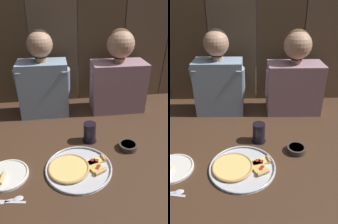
% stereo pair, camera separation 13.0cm
% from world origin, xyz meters
% --- Properties ---
extents(ground_plane, '(3.20, 3.20, 0.00)m').
position_xyz_m(ground_plane, '(0.00, 0.00, 0.00)').
color(ground_plane, '#422B1C').
extents(pizza_tray, '(0.35, 0.35, 0.03)m').
position_xyz_m(pizza_tray, '(-0.11, -0.19, 0.01)').
color(pizza_tray, silver).
rests_on(pizza_tray, ground).
extents(dinner_plate, '(0.22, 0.22, 0.03)m').
position_xyz_m(dinner_plate, '(-0.46, -0.19, 0.01)').
color(dinner_plate, white).
rests_on(dinner_plate, ground).
extents(drinking_glass, '(0.09, 0.09, 0.13)m').
position_xyz_m(drinking_glass, '(0.00, 0.05, 0.06)').
color(drinking_glass, black).
rests_on(drinking_glass, ground).
extents(dipping_bowl, '(0.11, 0.11, 0.03)m').
position_xyz_m(dipping_bowl, '(0.21, -0.06, 0.02)').
color(dipping_bowl, '#3D332D').
rests_on(dipping_bowl, ground).
extents(table_knife, '(0.16, 0.04, 0.01)m').
position_xyz_m(table_knife, '(-0.43, -0.35, 0.00)').
color(table_knife, silver).
rests_on(table_knife, ground).
extents(table_spoon, '(0.14, 0.04, 0.01)m').
position_xyz_m(table_spoon, '(-0.41, -0.34, 0.00)').
color(table_spoon, silver).
rests_on(table_spoon, ground).
extents(diner_left, '(0.38, 0.21, 0.61)m').
position_xyz_m(diner_left, '(-0.28, 0.45, 0.28)').
color(diner_left, '#849EB7').
rests_on(diner_left, ground).
extents(diner_right, '(0.43, 0.22, 0.60)m').
position_xyz_m(diner_right, '(0.28, 0.45, 0.28)').
color(diner_right, gray).
rests_on(diner_right, ground).
extents(wooden_backdrop_wall, '(2.19, 0.03, 1.44)m').
position_xyz_m(wooden_backdrop_wall, '(-0.00, 0.69, 0.72)').
color(wooden_backdrop_wall, brown).
rests_on(wooden_backdrop_wall, ground).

